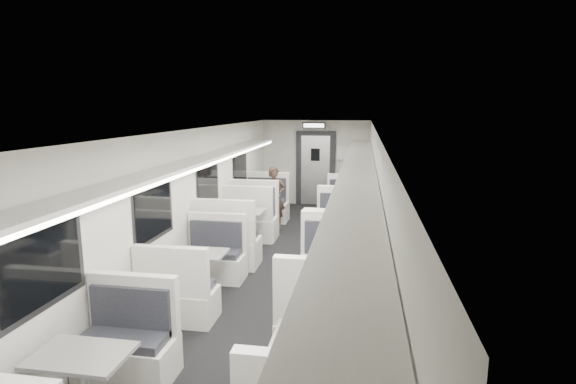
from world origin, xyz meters
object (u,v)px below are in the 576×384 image
(booth_right_c, at_px, (334,293))
(exit_sign, at_px, (314,125))
(booth_right_b, at_px, (342,241))
(passenger, at_px, (274,198))
(booth_left_b, at_px, (240,230))
(vestibule_door, at_px, (315,169))
(booth_left_a, at_px, (258,212))
(booth_right_d, at_px, (321,374))
(booth_right_a, at_px, (347,214))
(booth_left_c, at_px, (198,274))

(booth_right_c, bearing_deg, exit_sign, 98.59)
(booth_right_b, xyz_separation_m, passenger, (-1.66, 2.15, 0.31))
(booth_left_b, xyz_separation_m, exit_sign, (1.00, 3.91, 1.87))
(booth_right_c, relative_size, vestibule_door, 1.10)
(exit_sign, bearing_deg, booth_left_b, -104.34)
(booth_right_c, bearing_deg, vestibule_door, 98.01)
(booth_left_a, height_order, passenger, passenger)
(booth_left_b, bearing_deg, booth_right_d, -65.87)
(booth_left_b, bearing_deg, exit_sign, 75.66)
(booth_left_a, bearing_deg, vestibule_door, 70.57)
(booth_left_a, bearing_deg, booth_right_c, -64.92)
(booth_left_a, height_order, booth_left_b, booth_left_b)
(booth_left_b, bearing_deg, vestibule_door, 77.19)
(booth_right_a, distance_m, exit_sign, 2.99)
(booth_right_a, xyz_separation_m, booth_right_b, (0.00, -2.23, 0.02))
(booth_right_a, xyz_separation_m, exit_sign, (-1.00, 2.08, 1.90))
(booth_left_b, distance_m, passenger, 1.82)
(booth_right_b, height_order, passenger, passenger)
(booth_right_a, bearing_deg, booth_right_b, -90.00)
(booth_left_a, bearing_deg, booth_right_a, 7.72)
(booth_right_b, xyz_separation_m, booth_right_d, (0.00, -4.07, -0.03))
(booth_right_d, distance_m, exit_sign, 8.65)
(booth_right_b, distance_m, vestibule_door, 4.93)
(booth_right_a, distance_m, booth_right_d, 6.30)
(booth_left_c, xyz_separation_m, booth_right_a, (2.00, 4.07, 0.03))
(booth_right_d, height_order, exit_sign, exit_sign)
(passenger, relative_size, exit_sign, 2.30)
(booth_left_a, height_order, exit_sign, exit_sign)
(booth_right_c, bearing_deg, booth_right_a, 90.00)
(booth_right_c, bearing_deg, passenger, 110.42)
(booth_left_a, distance_m, booth_right_b, 2.80)
(booth_right_a, height_order, booth_right_b, booth_right_b)
(booth_left_a, bearing_deg, booth_left_c, -90.00)
(passenger, bearing_deg, booth_right_d, -85.03)
(booth_left_a, relative_size, booth_left_b, 0.96)
(passenger, bearing_deg, booth_left_c, -104.79)
(exit_sign, bearing_deg, booth_left_c, -99.24)
(booth_left_b, xyz_separation_m, booth_right_c, (2.00, -2.71, 0.00))
(booth_left_b, height_order, booth_right_d, booth_left_b)
(passenger, bearing_deg, booth_left_a, -159.46)
(booth_right_a, distance_m, vestibule_door, 2.83)
(booth_left_c, distance_m, booth_right_b, 2.72)
(booth_right_d, bearing_deg, booth_right_a, 90.00)
(vestibule_door, bearing_deg, booth_left_a, -109.43)
(booth_left_c, distance_m, booth_right_c, 2.06)
(exit_sign, bearing_deg, passenger, -107.19)
(booth_right_b, bearing_deg, exit_sign, 103.08)
(booth_left_a, relative_size, vestibule_door, 1.05)
(booth_left_b, height_order, vestibule_door, vestibule_door)
(booth_left_a, bearing_deg, passenger, 30.53)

